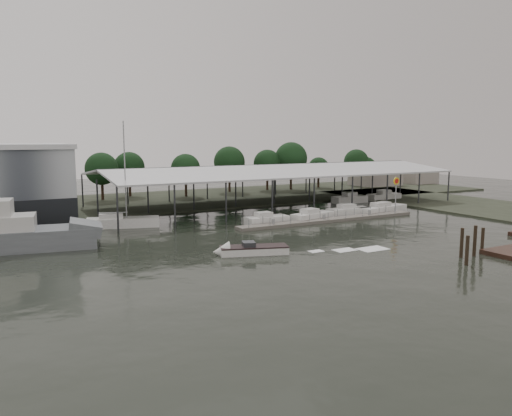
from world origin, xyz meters
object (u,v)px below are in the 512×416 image
shell_fuel_sign (396,188)px  speedboat_underway (248,250)px  grey_trawler (4,235)px  white_sailboat (122,222)px

shell_fuel_sign → speedboat_underway: 33.21m
grey_trawler → white_sailboat: size_ratio=1.40×
white_sailboat → grey_trawler: bearing=-133.8°
shell_fuel_sign → grey_trawler: grey_trawler is taller
speedboat_underway → white_sailboat: bearing=-52.8°
white_sailboat → speedboat_underway: 22.12m
grey_trawler → white_sailboat: (13.73, 7.84, -0.92)m
shell_fuel_sign → white_sailboat: white_sailboat is taller
grey_trawler → speedboat_underway: size_ratio=1.07×
shell_fuel_sign → speedboat_underway: (-30.90, -11.67, -3.53)m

